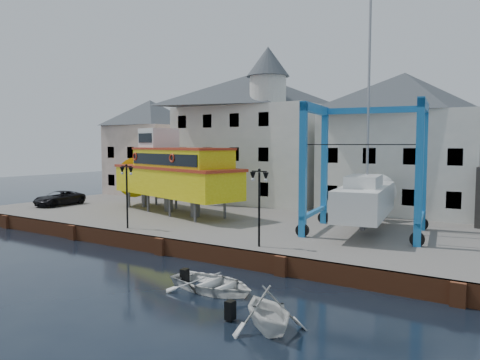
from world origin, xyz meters
The scene contains 13 objects.
ground centered at (0.00, 0.00, 0.00)m, with size 140.00×140.00×0.00m, color black.
hardstanding centered at (0.00, 11.00, 0.50)m, with size 44.00×22.00×1.00m, color #61605D.
quay_wall centered at (0.00, 0.10, 0.50)m, with size 44.00×0.47×1.00m.
building_pink centered at (-18.00, 18.00, 6.15)m, with size 8.00×7.00×10.30m.
building_white_main centered at (-4.87, 18.39, 7.34)m, with size 14.00×8.30×14.00m.
building_white_right centered at (9.00, 19.00, 6.60)m, with size 12.00×8.00×11.20m.
lamp_post_left centered at (-4.00, 1.20, 4.17)m, with size 1.12×0.32×4.20m.
lamp_post_right centered at (6.00, 1.20, 4.17)m, with size 1.12×0.32×4.20m.
tour_boat centered at (-6.83, 8.37, 4.19)m, with size 15.96×8.01×6.77m.
travel_lift centered at (9.40, 8.85, 3.55)m, with size 7.96×10.44×15.34m.
van centered at (-17.68, 5.92, 1.64)m, with size 2.13×4.62×1.28m, color black.
motorboat_b centered at (6.55, -3.76, 0.00)m, with size 3.02×4.24×0.88m, color white.
motorboat_c centered at (10.80, -6.25, 0.00)m, with size 2.71×3.14×1.66m, color white.
Camera 1 is at (18.65, -20.10, 6.50)m, focal length 35.00 mm.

